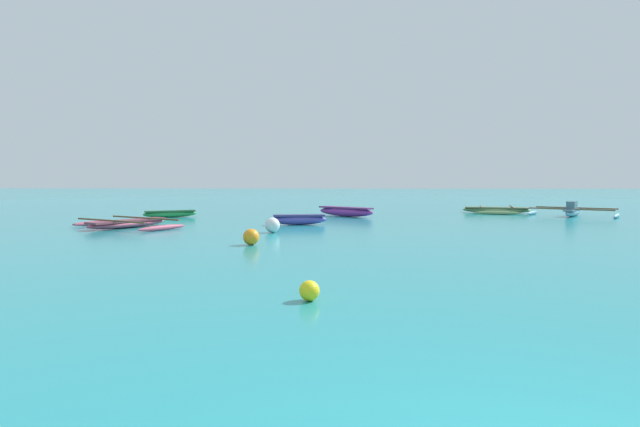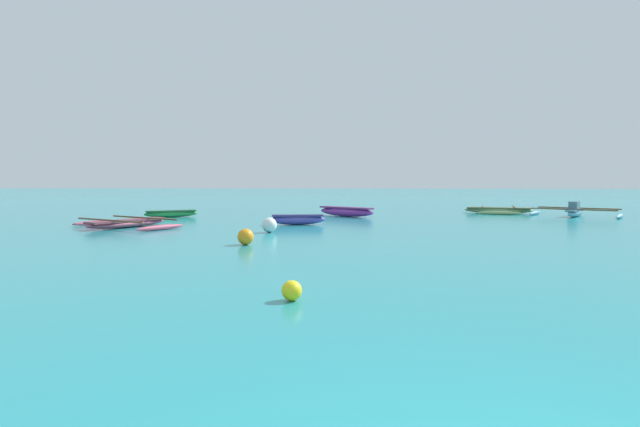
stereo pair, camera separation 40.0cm
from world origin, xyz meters
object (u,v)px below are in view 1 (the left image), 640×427
at_px(moored_boat_0, 299,219).
at_px(moored_boat_4, 128,223).
at_px(mooring_buoy_0, 251,237).
at_px(moored_boat_2, 496,210).
at_px(mooring_buoy_2, 272,225).
at_px(moored_boat_5, 346,211).
at_px(moored_boat_1, 170,214).
at_px(mooring_buoy_1, 309,291).
at_px(moored_boat_3, 573,211).

distance_m(moored_boat_0, moored_boat_4, 6.92).
bearing_deg(mooring_buoy_0, moored_boat_2, 52.31).
distance_m(moored_boat_2, mooring_buoy_2, 16.30).
bearing_deg(mooring_buoy_2, moored_boat_5, 72.11).
bearing_deg(moored_boat_5, mooring_buoy_2, -68.99).
height_order(moored_boat_1, moored_boat_4, moored_boat_4).
bearing_deg(mooring_buoy_1, mooring_buoy_2, 101.16).
bearing_deg(mooring_buoy_0, mooring_buoy_2, 87.83).
bearing_deg(mooring_buoy_2, moored_boat_4, 164.73).
relative_size(moored_boat_0, moored_boat_4, 0.50).
height_order(moored_boat_1, mooring_buoy_0, mooring_buoy_0).
xyz_separation_m(moored_boat_3, moored_boat_4, (-20.83, -7.50, -0.08)).
distance_m(moored_boat_1, moored_boat_5, 9.05).
distance_m(moored_boat_4, mooring_buoy_2, 6.27).
bearing_deg(moored_boat_1, mooring_buoy_2, -78.01).
height_order(moored_boat_5, mooring_buoy_0, moored_boat_5).
bearing_deg(moored_boat_1, mooring_buoy_1, -93.54).
bearing_deg(moored_boat_1, moored_boat_0, -58.88).
height_order(moored_boat_1, moored_boat_2, moored_boat_2).
xyz_separation_m(mooring_buoy_0, mooring_buoy_1, (2.14, -6.69, -0.08)).
distance_m(moored_boat_2, mooring_buoy_0, 19.02).
height_order(moored_boat_3, mooring_buoy_1, moored_boat_3).
height_order(moored_boat_0, moored_boat_1, moored_boat_0).
bearing_deg(moored_boat_3, mooring_buoy_0, 163.38).
relative_size(moored_boat_3, moored_boat_4, 0.99).
bearing_deg(mooring_buoy_2, moored_boat_0, 77.96).
height_order(moored_boat_4, moored_boat_5, moored_boat_5).
distance_m(moored_boat_3, mooring_buoy_1, 23.17).
bearing_deg(moored_boat_5, moored_boat_2, 58.75).
xyz_separation_m(moored_boat_1, moored_boat_5, (8.98, 1.16, 0.07)).
height_order(moored_boat_0, mooring_buoy_1, moored_boat_0).
xyz_separation_m(moored_boat_2, mooring_buoy_0, (-11.63, -15.05, 0.05)).
relative_size(moored_boat_1, moored_boat_3, 0.54).
relative_size(moored_boat_3, mooring_buoy_2, 8.71).
relative_size(mooring_buoy_1, mooring_buoy_2, 0.59).
bearing_deg(moored_boat_2, moored_boat_0, -128.02).
relative_size(moored_boat_2, mooring_buoy_0, 8.12).
bearing_deg(mooring_buoy_1, moored_boat_4, 124.24).
height_order(moored_boat_0, mooring_buoy_0, mooring_buoy_0).
xyz_separation_m(moored_boat_1, moored_boat_4, (0.22, -5.57, -0.03)).
height_order(moored_boat_2, moored_boat_4, moored_boat_2).
distance_m(moored_boat_0, mooring_buoy_0, 6.77).
distance_m(moored_boat_3, mooring_buoy_0, 19.55).
distance_m(moored_boat_0, moored_boat_5, 5.54).
xyz_separation_m(moored_boat_1, mooring_buoy_1, (8.28, -17.41, -0.04)).
bearing_deg(moored_boat_4, mooring_buoy_2, -75.59).
height_order(moored_boat_1, moored_boat_3, moored_boat_3).
height_order(moored_boat_3, moored_boat_5, moored_boat_3).
bearing_deg(moored_boat_0, moored_boat_1, 139.51).
relative_size(moored_boat_1, mooring_buoy_0, 5.44).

